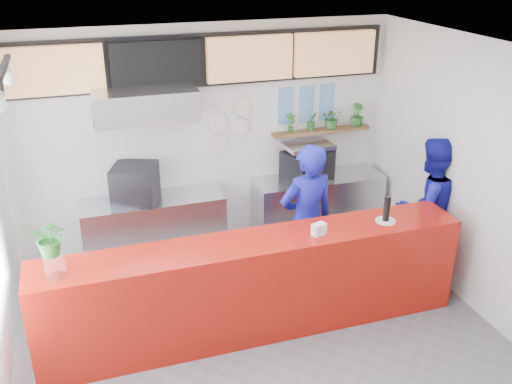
{
  "coord_description": "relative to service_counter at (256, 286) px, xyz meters",
  "views": [
    {
      "loc": [
        -1.59,
        -4.45,
        3.89
      ],
      "look_at": [
        0.1,
        0.7,
        1.5
      ],
      "focal_mm": 40.0,
      "sensor_mm": 36.0,
      "label": 1
    }
  ],
  "objects": [
    {
      "name": "floor",
      "position": [
        0.0,
        -0.4,
        -0.55
      ],
      "size": [
        5.0,
        5.0,
        0.0
      ],
      "primitive_type": "plane",
      "color": "slate",
      "rests_on": "ground"
    },
    {
      "name": "ceiling",
      "position": [
        0.0,
        -0.4,
        2.45
      ],
      "size": [
        5.0,
        5.0,
        0.0
      ],
      "primitive_type": "plane",
      "rotation": [
        3.14,
        0.0,
        0.0
      ],
      "color": "silver"
    },
    {
      "name": "wall_back",
      "position": [
        0.0,
        2.1,
        0.95
      ],
      "size": [
        5.0,
        0.0,
        5.0
      ],
      "primitive_type": "plane",
      "rotation": [
        1.57,
        0.0,
        0.0
      ],
      "color": "white",
      "rests_on": "ground"
    },
    {
      "name": "wall_right",
      "position": [
        2.5,
        -0.4,
        0.95
      ],
      "size": [
        0.0,
        5.0,
        5.0
      ],
      "primitive_type": "plane",
      "rotation": [
        1.57,
        0.0,
        -1.57
      ],
      "color": "white",
      "rests_on": "ground"
    },
    {
      "name": "service_counter",
      "position": [
        0.0,
        0.0,
        0.0
      ],
      "size": [
        4.5,
        0.6,
        1.1
      ],
      "primitive_type": "cube",
      "color": "#A7160B",
      "rests_on": "ground"
    },
    {
      "name": "cream_band",
      "position": [
        0.0,
        2.09,
        2.05
      ],
      "size": [
        5.0,
        0.02,
        0.8
      ],
      "primitive_type": "cube",
      "color": "beige",
      "rests_on": "wall_back"
    },
    {
      "name": "prep_bench",
      "position": [
        -0.8,
        1.8,
        -0.1
      ],
      "size": [
        1.8,
        0.6,
        0.9
      ],
      "primitive_type": "cube",
      "color": "#B2B5BA",
      "rests_on": "ground"
    },
    {
      "name": "panini_oven",
      "position": [
        -0.99,
        1.8,
        0.58
      ],
      "size": [
        0.67,
        0.67,
        0.47
      ],
      "primitive_type": "cube",
      "rotation": [
        0.0,
        0.0,
        -0.36
      ],
      "color": "black",
      "rests_on": "prep_bench"
    },
    {
      "name": "extraction_hood",
      "position": [
        -0.8,
        1.75,
        1.6
      ],
      "size": [
        1.2,
        0.7,
        0.35
      ],
      "primitive_type": "cube",
      "color": "#B2B5BA",
      "rests_on": "ceiling"
    },
    {
      "name": "hood_lip",
      "position": [
        -0.8,
        1.75,
        1.4
      ],
      "size": [
        1.2,
        0.69,
        0.31
      ],
      "primitive_type": "cube",
      "rotation": [
        -0.35,
        0.0,
        0.0
      ],
      "color": "#B2B5BA",
      "rests_on": "ceiling"
    },
    {
      "name": "right_bench",
      "position": [
        1.5,
        1.8,
        -0.1
      ],
      "size": [
        1.8,
        0.6,
        0.9
      ],
      "primitive_type": "cube",
      "color": "#B2B5BA",
      "rests_on": "ground"
    },
    {
      "name": "espresso_machine",
      "position": [
        1.33,
        1.8,
        0.55
      ],
      "size": [
        0.75,
        0.65,
        0.41
      ],
      "primitive_type": "cube",
      "rotation": [
        0.0,
        0.0,
        0.38
      ],
      "color": "black",
      "rests_on": "right_bench"
    },
    {
      "name": "espresso_tray",
      "position": [
        1.33,
        1.8,
        0.83
      ],
      "size": [
        0.66,
        0.48,
        0.06
      ],
      "primitive_type": "cube",
      "rotation": [
        0.0,
        0.0,
        0.08
      ],
      "color": "silver",
      "rests_on": "espresso_machine"
    },
    {
      "name": "herb_shelf",
      "position": [
        1.6,
        2.0,
        0.95
      ],
      "size": [
        1.4,
        0.18,
        0.04
      ],
      "primitive_type": "cube",
      "color": "brown",
      "rests_on": "wall_back"
    },
    {
      "name": "menu_board_far_left",
      "position": [
        -1.75,
        1.98,
        2.0
      ],
      "size": [
        1.1,
        0.1,
        0.55
      ],
      "primitive_type": "cube",
      "color": "tan",
      "rests_on": "wall_back"
    },
    {
      "name": "menu_board_mid_left",
      "position": [
        -0.59,
        1.98,
        2.0
      ],
      "size": [
        1.1,
        0.1,
        0.55
      ],
      "primitive_type": "cube",
      "color": "black",
      "rests_on": "wall_back"
    },
    {
      "name": "menu_board_mid_right",
      "position": [
        0.57,
        1.98,
        2.0
      ],
      "size": [
        1.1,
        0.1,
        0.55
      ],
      "primitive_type": "cube",
      "color": "tan",
      "rests_on": "wall_back"
    },
    {
      "name": "menu_board_far_right",
      "position": [
        1.73,
        1.98,
        2.0
      ],
      "size": [
        1.1,
        0.1,
        0.55
      ],
      "primitive_type": "cube",
      "color": "tan",
      "rests_on": "wall_back"
    },
    {
      "name": "soffit",
      "position": [
        0.0,
        2.06,
        2.0
      ],
      "size": [
        4.8,
        0.04,
        0.65
      ],
      "primitive_type": "cube",
      "color": "black",
      "rests_on": "wall_back"
    },
    {
      "name": "dec_plate_a",
      "position": [
        0.15,
        2.07,
        1.2
      ],
      "size": [
        0.24,
        0.03,
        0.24
      ],
      "primitive_type": "cylinder",
      "rotation": [
        1.57,
        0.0,
        0.0
      ],
      "color": "silver",
      "rests_on": "wall_back"
    },
    {
      "name": "dec_plate_b",
      "position": [
        0.45,
        2.07,
        1.1
      ],
      "size": [
        0.24,
        0.03,
        0.24
      ],
      "primitive_type": "cylinder",
      "rotation": [
        1.57,
        0.0,
        0.0
      ],
      "color": "silver",
      "rests_on": "wall_back"
    },
    {
      "name": "dec_plate_c",
      "position": [
        0.15,
        2.07,
        0.9
      ],
      "size": [
        0.24,
        0.03,
        0.24
      ],
      "primitive_type": "cylinder",
      "rotation": [
        1.57,
        0.0,
        0.0
      ],
      "color": "silver",
      "rests_on": "wall_back"
    },
    {
      "name": "dec_plate_d",
      "position": [
        0.5,
        2.07,
        1.35
      ],
      "size": [
        0.24,
        0.03,
        0.24
      ],
      "primitive_type": "cylinder",
      "rotation": [
        1.57,
        0.0,
        0.0
      ],
      "color": "silver",
      "rests_on": "wall_back"
    },
    {
      "name": "photo_frame_a",
      "position": [
        1.1,
        2.08,
        1.45
      ],
      "size": [
        0.2,
        0.02,
        0.25
      ],
      "primitive_type": "cube",
      "color": "#598CBF",
      "rests_on": "wall_back"
    },
    {
      "name": "photo_frame_b",
      "position": [
        1.4,
        2.08,
        1.45
      ],
      "size": [
        0.2,
        0.02,
        0.25
      ],
      "primitive_type": "cube",
      "color": "#598CBF",
      "rests_on": "wall_back"
    },
    {
      "name": "photo_frame_c",
      "position": [
        1.7,
        2.08,
        1.45
      ],
      "size": [
        0.2,
        0.02,
        0.25
      ],
      "primitive_type": "cube",
      "color": "#598CBF",
      "rests_on": "wall_back"
    },
    {
      "name": "photo_frame_d",
      "position": [
        1.1,
        2.08,
        1.2
      ],
      "size": [
        0.2,
        0.02,
        0.25
      ],
      "primitive_type": "cube",
      "color": "#598CBF",
      "rests_on": "wall_back"
    },
    {
      "name": "photo_frame_e",
      "position": [
        1.4,
        2.08,
        1.2
      ],
      "size": [
        0.2,
        0.02,
        0.25
      ],
      "primitive_type": "cube",
      "color": "#598CBF",
      "rests_on": "wall_back"
    },
    {
      "name": "photo_frame_f",
      "position": [
        1.7,
        2.08,
        1.2
      ],
      "size": [
        0.2,
        0.02,
        0.25
      ],
      "primitive_type": "cube",
      "color": "#598CBF",
      "rests_on": "wall_back"
    },
    {
      "name": "staff_center",
      "position": [
        0.8,
        0.56,
        0.38
      ],
      "size": [
        0.72,
        0.51,
        1.87
      ],
      "primitive_type": "imported",
      "rotation": [
        0.0,
        0.0,
        3.24
      ],
      "color": "#151795",
      "rests_on": "ground"
    },
    {
      "name": "staff_right",
      "position": [
        2.4,
        0.51,
        0.34
      ],
      "size": [
        0.87,
        0.68,
        1.79
      ],
      "primitive_type": "imported",
      "rotation": [
        0.0,
        0.0,
        3.14
      ],
      "color": "#151795",
      "rests_on": "ground"
    },
    {
      "name": "herb_a",
      "position": [
        1.14,
        2.0,
        1.11
      ],
      "size": [
        0.14,
        0.1,
        0.27
      ],
      "primitive_type": "imported",
      "rotation": [
        0.0,
        0.0,
        -0.0
      ],
      "color": "#2B6C26",
      "rests_on": "herb_shelf"
    },
    {
      "name": "herb_b",
      "position": [
        1.46,
        2.0,
        1.1
      ],
      "size": [
        0.17,
        0.15,
        0.27
      ],
      "primitive_type": "imported",
      "rotation": [
        0.0,
        0.0,
        0.23
      ],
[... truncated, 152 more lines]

